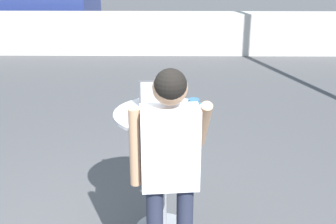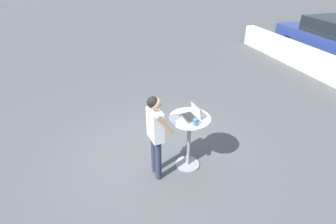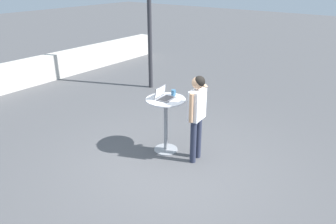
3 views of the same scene
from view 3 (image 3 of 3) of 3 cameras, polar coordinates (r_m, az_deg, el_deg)
ground_plane at (r=5.84m, az=0.23°, el=-9.66°), size 50.00×50.00×0.00m
cafe_table at (r=6.05m, az=-0.39°, el=-0.83°), size 0.73×0.73×1.06m
laptop at (r=5.91m, az=-0.68°, el=2.76°), size 0.35×0.29×0.22m
coffee_mug at (r=6.07m, az=0.96°, el=3.39°), size 0.12×0.08×0.11m
standing_person at (r=5.65m, az=5.06°, el=0.49°), size 0.51×0.38×1.60m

